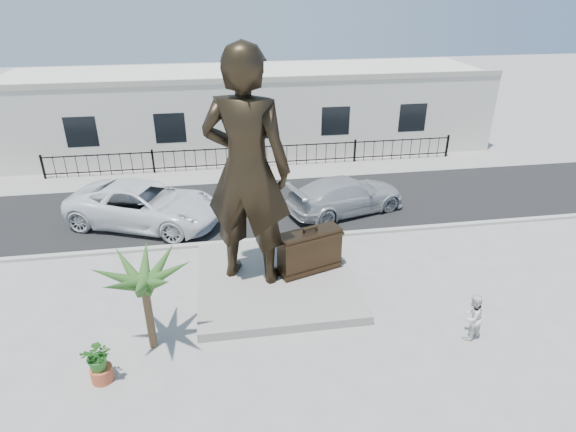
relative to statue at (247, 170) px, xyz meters
name	(u,v)px	position (x,y,z in m)	size (l,w,h in m)	color
ground	(298,309)	(1.32, -1.76, -4.09)	(100.00, 100.00, 0.00)	#9E9991
street	(268,203)	(1.32, 6.24, -4.08)	(40.00, 7.00, 0.01)	black
curb	(278,239)	(1.32, 2.74, -4.03)	(40.00, 0.25, 0.12)	#A5A399
far_sidewalk	(259,172)	(1.32, 10.24, -4.08)	(40.00, 2.50, 0.02)	#9E9991
plinth	(276,280)	(0.82, -0.26, -3.94)	(5.20, 5.20, 0.30)	gray
fence	(257,157)	(1.32, 11.04, -3.49)	(22.00, 0.10, 1.20)	black
building	(249,109)	(1.32, 15.24, -1.89)	(28.00, 7.00, 4.40)	silver
statue	(247,170)	(0.00, 0.00, 0.00)	(2.76, 1.81, 7.58)	black
suitcase	(310,251)	(2.02, -0.03, -3.03)	(2.15, 0.68, 1.51)	black
tourist	(472,317)	(5.95, -3.82, -3.35)	(0.71, 0.56, 1.47)	white
car_white	(145,205)	(-3.95, 5.02, -3.19)	(2.93, 6.36, 1.77)	white
car_silver	(346,195)	(4.66, 4.90, -3.31)	(2.16, 5.32, 1.54)	#A4A6A8
worker	(255,159)	(1.14, 10.09, -3.29)	(1.00, 0.58, 1.55)	#FCA10D
palm_tree	(154,346)	(-3.01, -2.76, -4.09)	(1.80, 1.80, 3.20)	#284D1C
planter	(102,374)	(-4.19, -3.87, -3.89)	(0.56, 0.56, 0.40)	#AD4D2D
shrub	(98,355)	(-4.19, -3.87, -3.27)	(0.76, 0.66, 0.84)	#2D6A22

